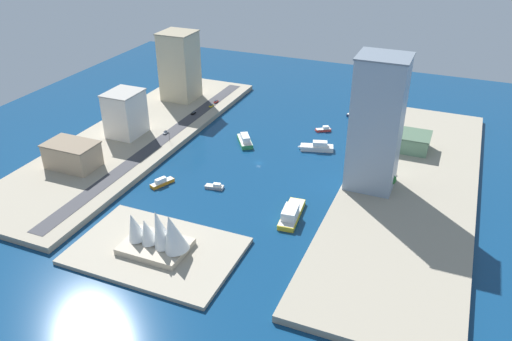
# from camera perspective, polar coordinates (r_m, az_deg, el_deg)

# --- Properties ---
(ground_plane) EXTENTS (440.00, 440.00, 0.00)m
(ground_plane) POSITION_cam_1_polar(r_m,az_deg,el_deg) (313.79, 0.29, 0.86)
(ground_plane) COLOR navy
(quay_west) EXTENTS (70.00, 240.00, 3.38)m
(quay_west) POSITION_cam_1_polar(r_m,az_deg,el_deg) (295.26, 16.66, -2.03)
(quay_west) COLOR #9E937F
(quay_west) RESTS_ON ground_plane
(quay_east) EXTENTS (70.00, 240.00, 3.38)m
(quay_east) POSITION_cam_1_polar(r_m,az_deg,el_deg) (353.45, -13.34, 3.70)
(quay_east) COLOR #9E937F
(quay_east) RESTS_ON ground_plane
(peninsula_point) EXTENTS (75.94, 50.21, 2.00)m
(peninsula_point) POSITION_cam_1_polar(r_m,az_deg,el_deg) (243.04, -11.05, -8.77)
(peninsula_point) COLOR #A89E89
(peninsula_point) RESTS_ON ground_plane
(road_strip) EXTENTS (9.53, 228.00, 0.15)m
(road_strip) POSITION_cam_1_polar(r_m,az_deg,el_deg) (341.21, -10.38, 3.42)
(road_strip) COLOR #38383D
(road_strip) RESTS_ON quay_east
(ferry_yellow_fast) EXTENTS (10.91, 30.20, 7.25)m
(ferry_yellow_fast) POSITION_cam_1_polar(r_m,az_deg,el_deg) (261.47, 3.94, -4.79)
(ferry_yellow_fast) COLOR yellow
(ferry_yellow_fast) RESTS_ON ground_plane
(ferry_green_doubledeck) EXTENTS (17.25, 20.96, 6.63)m
(ferry_green_doubledeck) POSITION_cam_1_polar(r_m,az_deg,el_deg) (337.28, -1.24, 3.40)
(ferry_green_doubledeck) COLOR #2D8C4C
(ferry_green_doubledeck) RESTS_ON ground_plane
(patrol_launch_navy) EXTENTS (12.27, 4.07, 4.09)m
(patrol_launch_navy) POSITION_cam_1_polar(r_m,az_deg,el_deg) (385.30, 10.89, 6.06)
(patrol_launch_navy) COLOR #1E284C
(patrol_launch_navy) RESTS_ON ground_plane
(ferry_white_commuter) EXTENTS (23.43, 12.25, 6.08)m
(ferry_white_commuter) POSITION_cam_1_polar(r_m,az_deg,el_deg) (331.00, 6.80, 2.63)
(ferry_white_commuter) COLOR silver
(ferry_white_commuter) RESTS_ON ground_plane
(tugboat_red) EXTENTS (11.22, 8.63, 3.51)m
(tugboat_red) POSITION_cam_1_polar(r_m,az_deg,el_deg) (358.86, 7.53, 4.57)
(tugboat_red) COLOR red
(tugboat_red) RESTS_ON ground_plane
(water_taxi_orange) EXTENTS (9.43, 15.54, 4.37)m
(water_taxi_orange) POSITION_cam_1_polar(r_m,az_deg,el_deg) (294.83, -10.39, -1.29)
(water_taxi_orange) COLOR orange
(water_taxi_orange) RESTS_ON ground_plane
(yacht_sleek_gray) EXTENTS (11.77, 5.45, 3.26)m
(yacht_sleek_gray) POSITION_cam_1_polar(r_m,az_deg,el_deg) (287.56, -4.63, -1.79)
(yacht_sleek_gray) COLOR #999EA3
(yacht_sleek_gray) RESTS_ON ground_plane
(tower_tall_glass) EXTENTS (26.33, 23.80, 72.87)m
(tower_tall_glass) POSITION_cam_1_polar(r_m,az_deg,el_deg) (274.93, 13.28, 5.05)
(tower_tall_glass) COLOR #8C9EB2
(tower_tall_glass) RESTS_ON quay_west
(hotel_broad_white) EXTENTS (20.51, 24.30, 29.62)m
(hotel_broad_white) POSITION_cam_1_polar(r_m,az_deg,el_deg) (348.43, -14.34, 6.18)
(hotel_broad_white) COLOR silver
(hotel_broad_white) RESTS_ON quay_east
(office_block_beige) EXTENTS (25.18, 24.89, 51.55)m
(office_block_beige) POSITION_cam_1_polar(r_m,az_deg,el_deg) (402.13, -8.51, 11.44)
(office_block_beige) COLOR #C6B793
(office_block_beige) RESTS_ON quay_east
(apartment_midrise_tan) EXTENTS (29.98, 19.61, 15.15)m
(apartment_midrise_tan) POSITION_cam_1_polar(r_m,az_deg,el_deg) (317.86, -19.77, 1.64)
(apartment_midrise_tan) COLOR tan
(apartment_midrise_tan) RESTS_ON quay_east
(terminal_long_green) EXTENTS (37.58, 20.71, 10.41)m
(terminal_long_green) POSITION_cam_1_polar(r_m,az_deg,el_deg) (336.04, 15.65, 3.35)
(terminal_long_green) COLOR slate
(terminal_long_green) RESTS_ON quay_west
(pickup_red) EXTENTS (2.03, 4.93, 1.59)m
(pickup_red) POSITION_cam_1_polar(r_m,az_deg,el_deg) (397.64, -4.47, 7.67)
(pickup_red) COLOR black
(pickup_red) RESTS_ON road_strip
(taxi_yellow_cab) EXTENTS (2.16, 4.77, 1.63)m
(taxi_yellow_cab) POSITION_cam_1_polar(r_m,az_deg,el_deg) (389.76, -5.01, 7.21)
(taxi_yellow_cab) COLOR black
(taxi_yellow_cab) RESTS_ON road_strip
(van_white) EXTENTS (2.12, 4.49, 1.62)m
(van_white) POSITION_cam_1_polar(r_m,az_deg,el_deg) (349.10, -10.04, 4.20)
(van_white) COLOR black
(van_white) RESTS_ON road_strip
(suv_black) EXTENTS (1.98, 4.52, 1.63)m
(suv_black) POSITION_cam_1_polar(r_m,az_deg,el_deg) (377.63, -6.99, 6.37)
(suv_black) COLOR black
(suv_black) RESTS_ON road_strip
(traffic_light_waterfront) EXTENTS (0.36, 0.36, 6.50)m
(traffic_light_waterfront) POSITION_cam_1_polar(r_m,az_deg,el_deg) (335.42, -9.63, 3.83)
(traffic_light_waterfront) COLOR black
(traffic_light_waterfront) RESTS_ON quay_east
(opera_landmark) EXTENTS (33.32, 21.74, 21.94)m
(opera_landmark) POSITION_cam_1_polar(r_m,az_deg,el_deg) (236.51, -10.88, -7.04)
(opera_landmark) COLOR #BCAD93
(opera_landmark) RESTS_ON peninsula_point
(park_tree_cluster) EXTENTS (9.56, 24.22, 8.28)m
(park_tree_cluster) POSITION_cam_1_polar(r_m,az_deg,el_deg) (293.15, 14.75, -0.44)
(park_tree_cluster) COLOR brown
(park_tree_cluster) RESTS_ON quay_west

